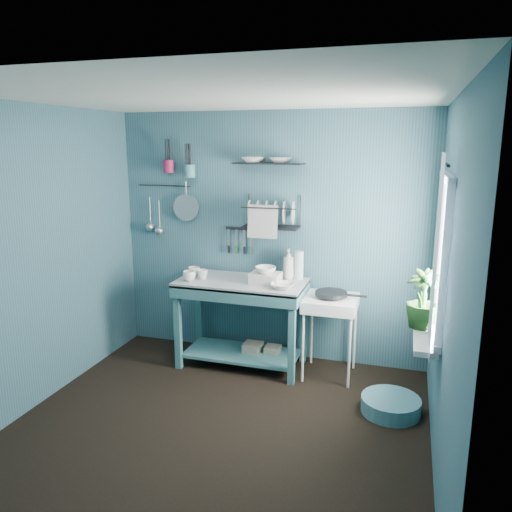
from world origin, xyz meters
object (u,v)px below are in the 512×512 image
(mug_left, at_px, (189,276))
(frying_pan, at_px, (331,294))
(soap_bottle, at_px, (288,264))
(dish_rack, at_px, (271,212))
(storage_tin_large, at_px, (253,353))
(mug_right, at_px, (194,272))
(storage_tin_small, at_px, (273,355))
(water_bottle, at_px, (299,265))
(mug_mid, at_px, (203,274))
(colander, at_px, (186,207))
(wash_tub, at_px, (266,278))
(utensil_cup_magenta, at_px, (169,166))
(hotplate_stand, at_px, (330,337))
(floor_basin, at_px, (391,405))
(utensil_cup_teal, at_px, (190,171))
(potted_plant, at_px, (423,299))
(work_counter, at_px, (242,323))

(mug_left, relative_size, frying_pan, 0.41)
(soap_bottle, distance_m, dish_rack, 0.54)
(mug_left, distance_m, storage_tin_large, 1.02)
(storage_tin_large, bearing_deg, mug_right, -175.24)
(storage_tin_small, bearing_deg, water_bottle, 32.47)
(mug_mid, xyz_separation_m, colander, (-0.34, 0.38, 0.60))
(dish_rack, bearing_deg, wash_tub, -90.30)
(utensil_cup_magenta, bearing_deg, hotplate_stand, -8.36)
(storage_tin_large, bearing_deg, floor_basin, -22.26)
(wash_tub, height_order, utensil_cup_teal, utensil_cup_teal)
(mug_left, xyz_separation_m, potted_plant, (2.14, -0.51, 0.12))
(work_counter, xyz_separation_m, mug_right, (-0.50, 0.00, 0.49))
(work_counter, height_order, colander, colander)
(potted_plant, distance_m, storage_tin_large, 1.96)
(potted_plant, bearing_deg, colander, 157.27)
(soap_bottle, bearing_deg, utensil_cup_teal, 175.20)
(work_counter, height_order, mug_left, mug_left)
(mug_right, height_order, utensil_cup_teal, utensil_cup_teal)
(dish_rack, bearing_deg, utensil_cup_teal, 172.27)
(utensil_cup_magenta, bearing_deg, dish_rack, -2.57)
(mug_mid, height_order, hotplate_stand, mug_mid)
(utensil_cup_magenta, xyz_separation_m, colander, (0.17, 0.03, -0.42))
(water_bottle, bearing_deg, mug_right, -167.83)
(wash_tub, relative_size, floor_basin, 0.58)
(mug_left, bearing_deg, utensil_cup_teal, 110.37)
(utensil_cup_teal, bearing_deg, mug_right, -63.10)
(soap_bottle, bearing_deg, mug_right, -167.74)
(frying_pan, height_order, potted_plant, potted_plant)
(hotplate_stand, xyz_separation_m, dish_rack, (-0.64, 0.21, 1.14))
(utensil_cup_teal, height_order, colander, utensil_cup_teal)
(mug_mid, relative_size, storage_tin_small, 0.50)
(utensil_cup_teal, distance_m, floor_basin, 2.92)
(mug_left, distance_m, frying_pan, 1.37)
(utensil_cup_magenta, bearing_deg, colander, 10.15)
(water_bottle, distance_m, storage_tin_small, 0.96)
(frying_pan, xyz_separation_m, colander, (-1.59, 0.29, 0.71))
(utensil_cup_magenta, xyz_separation_m, potted_plant, (2.54, -0.96, -0.90))
(dish_rack, bearing_deg, mug_mid, -158.36)
(water_bottle, height_order, frying_pan, water_bottle)
(colander, bearing_deg, work_counter, -24.05)
(wash_tub, height_order, potted_plant, potted_plant)
(wash_tub, relative_size, colander, 1.00)
(utensil_cup_magenta, bearing_deg, storage_tin_large, -13.69)
(mug_mid, bearing_deg, hotplate_stand, 4.17)
(wash_tub, bearing_deg, hotplate_stand, 4.72)
(colander, bearing_deg, mug_left, -63.79)
(hotplate_stand, distance_m, potted_plant, 1.24)
(utensil_cup_magenta, distance_m, storage_tin_small, 2.21)
(mug_right, distance_m, colander, 0.71)
(colander, bearing_deg, dish_rack, -4.83)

